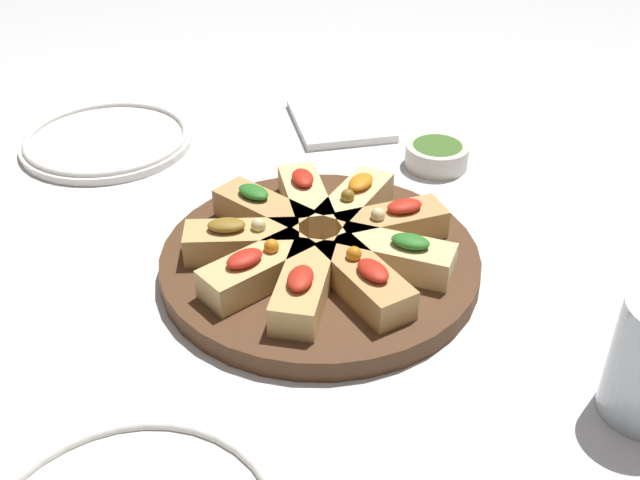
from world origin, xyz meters
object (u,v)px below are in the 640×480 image
plate_right (107,139)px  dipping_bowl (437,155)px  serving_board (320,261)px  napkin_stack (340,120)px

plate_right → dipping_bowl: size_ratio=2.84×
serving_board → napkin_stack: bearing=-20.4°
plate_right → napkin_stack: (-0.02, -0.32, -0.00)m
serving_board → napkin_stack: (0.33, -0.12, -0.01)m
napkin_stack → dipping_bowl: dipping_bowl is taller
napkin_stack → plate_right: bearing=86.0°
dipping_bowl → napkin_stack: bearing=28.4°
dipping_bowl → plate_right: bearing=66.7°
plate_right → napkin_stack: bearing=-94.0°
serving_board → dipping_bowl: dipping_bowl is taller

